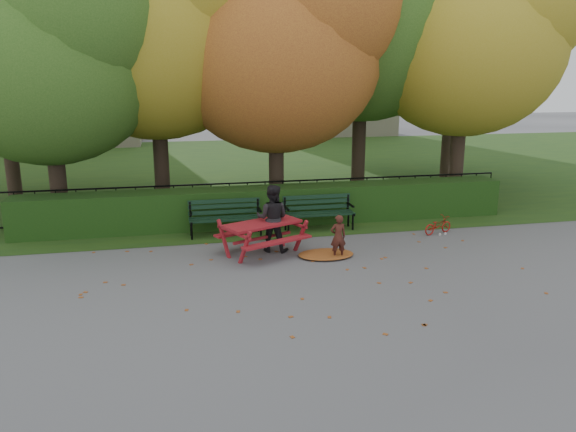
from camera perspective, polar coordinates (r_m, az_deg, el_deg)
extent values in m
plane|color=slate|center=(10.92, 2.66, -6.71)|extent=(90.00, 90.00, 0.00)
plane|color=#1C3B15|center=(24.31, -5.95, 4.82)|extent=(90.00, 90.00, 0.00)
cube|color=#C2B797|center=(36.58, -23.61, 18.62)|extent=(10.00, 7.00, 15.00)
cube|color=#C2B797|center=(39.39, 3.48, 17.11)|extent=(9.00, 6.00, 12.00)
cube|color=black|center=(14.98, -1.78, 1.05)|extent=(13.00, 0.90, 1.00)
cube|color=black|center=(15.84, -2.31, 0.20)|extent=(14.00, 0.04, 0.04)
cube|color=black|center=(15.65, -2.34, 3.48)|extent=(14.00, 0.04, 0.04)
cylinder|color=black|center=(15.98, -25.93, 0.45)|extent=(0.03, 0.03, 1.00)
cylinder|color=black|center=(15.52, -13.29, 1.13)|extent=(0.03, 0.03, 1.00)
cylinder|color=black|center=(15.75, -2.33, 1.69)|extent=(0.03, 0.03, 1.00)
cylinder|color=black|center=(16.53, 7.97, 2.15)|extent=(0.03, 0.03, 1.00)
cylinder|color=black|center=(18.03, 18.47, 2.55)|extent=(0.03, 0.03, 1.00)
cylinder|color=black|center=(16.10, -22.38, 3.86)|extent=(0.44, 0.44, 2.62)
ellipsoid|color=#2B5419|center=(15.90, -23.34, 13.87)|extent=(5.60, 5.60, 5.04)
sphere|color=#2B5419|center=(15.14, -20.48, 18.96)|extent=(4.20, 4.20, 4.20)
cylinder|color=black|center=(17.00, -12.77, 5.95)|extent=(0.44, 0.44, 3.15)
ellipsoid|color=olive|center=(16.89, -13.42, 17.36)|extent=(6.40, 6.40, 5.76)
cylinder|color=black|center=(16.55, -1.20, 5.46)|extent=(0.44, 0.44, 2.80)
ellipsoid|color=brown|center=(16.37, -1.25, 15.90)|extent=(6.00, 6.00, 5.40)
sphere|color=brown|center=(15.99, 3.23, 20.79)|extent=(4.50, 4.50, 4.50)
cylinder|color=black|center=(18.54, 7.20, 7.37)|extent=(0.44, 0.44, 3.50)
ellipsoid|color=#2B5419|center=(18.49, 7.58, 18.99)|extent=(6.80, 6.80, 6.12)
cylinder|color=black|center=(18.33, 16.79, 5.98)|extent=(0.44, 0.44, 2.97)
ellipsoid|color=olive|center=(18.19, 17.52, 15.97)|extent=(5.80, 5.80, 5.22)
cylinder|color=black|center=(20.06, -26.40, 6.28)|extent=(0.44, 0.44, 3.32)
cylinder|color=black|center=(22.66, 15.92, 7.70)|extent=(0.44, 0.44, 3.15)
ellipsoid|color=#2B5419|center=(22.57, 16.52, 16.24)|extent=(6.00, 6.00, 5.40)
sphere|color=#2B5419|center=(22.55, 20.21, 19.42)|extent=(4.50, 4.50, 4.50)
cube|color=black|center=(13.77, -6.27, -0.45)|extent=(1.80, 0.12, 0.04)
cube|color=black|center=(13.95, -6.35, -0.27)|extent=(1.80, 0.12, 0.04)
cube|color=black|center=(14.12, -6.43, -0.09)|extent=(1.80, 0.12, 0.04)
cube|color=black|center=(14.18, -6.48, 0.43)|extent=(1.80, 0.05, 0.10)
cube|color=black|center=(14.15, -6.50, 1.02)|extent=(1.80, 0.05, 0.10)
cube|color=black|center=(14.12, -6.51, 1.53)|extent=(1.80, 0.05, 0.10)
cube|color=black|center=(13.89, -9.83, -0.53)|extent=(0.05, 0.55, 0.06)
cube|color=black|center=(14.10, -9.92, 0.62)|extent=(0.05, 0.05, 0.41)
cylinder|color=black|center=(13.77, -9.76, -1.52)|extent=(0.05, 0.05, 0.44)
cylinder|color=black|center=(14.12, -9.83, -1.14)|extent=(0.05, 0.05, 0.44)
cube|color=black|center=(13.86, -9.87, 0.29)|extent=(0.05, 0.45, 0.04)
cube|color=black|center=(14.06, -2.90, -0.16)|extent=(0.05, 0.55, 0.06)
cube|color=black|center=(14.27, -3.09, 0.97)|extent=(0.05, 0.05, 0.41)
cylinder|color=black|center=(13.94, -2.77, -1.14)|extent=(0.05, 0.05, 0.44)
cylinder|color=black|center=(14.28, -3.01, -0.77)|extent=(0.05, 0.05, 0.44)
cube|color=black|center=(14.03, -2.93, 0.65)|extent=(0.05, 0.45, 0.04)
cube|color=black|center=(14.22, 3.39, 0.07)|extent=(1.80, 0.12, 0.04)
cube|color=black|center=(14.39, 3.19, 0.24)|extent=(1.80, 0.12, 0.04)
cube|color=black|center=(14.55, 3.00, 0.41)|extent=(1.80, 0.12, 0.04)
cube|color=black|center=(14.61, 2.92, 0.91)|extent=(1.80, 0.05, 0.10)
cube|color=black|center=(14.58, 2.92, 1.48)|extent=(1.80, 0.05, 0.10)
cube|color=black|center=(14.55, 2.93, 1.98)|extent=(1.80, 0.05, 0.10)
cube|color=black|center=(14.19, -0.11, -0.01)|extent=(0.05, 0.55, 0.06)
cube|color=black|center=(14.39, -0.34, 1.11)|extent=(0.05, 0.05, 0.41)
cylinder|color=black|center=(14.07, 0.04, -0.98)|extent=(0.05, 0.05, 0.44)
cylinder|color=black|center=(14.41, -0.27, -0.61)|extent=(0.05, 0.05, 0.44)
cube|color=black|center=(14.16, -0.13, 0.79)|extent=(0.05, 0.45, 0.04)
cube|color=black|center=(14.64, 6.40, 0.33)|extent=(0.05, 0.55, 0.06)
cube|color=black|center=(14.84, 6.09, 1.42)|extent=(0.05, 0.05, 0.41)
cylinder|color=black|center=(14.52, 6.61, -0.60)|extent=(0.05, 0.05, 0.44)
cylinder|color=black|center=(14.85, 6.16, -0.25)|extent=(0.05, 0.05, 0.44)
cube|color=black|center=(14.61, 6.40, 1.12)|extent=(0.05, 0.45, 0.04)
cube|color=maroon|center=(12.38, -2.62, -0.78)|extent=(1.85, 1.36, 0.06)
cube|color=maroon|center=(12.00, -1.07, -2.65)|extent=(1.65, 0.93, 0.05)
cube|color=maroon|center=(12.91, -4.04, -1.49)|extent=(1.65, 0.93, 0.05)
cube|color=maroon|center=(11.73, -4.41, -3.29)|extent=(0.26, 0.47, 0.83)
cube|color=maroon|center=(12.43, -6.54, -2.34)|extent=(0.26, 0.47, 0.83)
cube|color=maroon|center=(12.01, -5.53, -1.67)|extent=(0.59, 1.19, 0.06)
cube|color=maroon|center=(12.55, 1.29, -2.08)|extent=(0.26, 0.47, 0.83)
cube|color=maroon|center=(13.21, -1.01, -1.26)|extent=(0.26, 0.47, 0.83)
cube|color=maroon|center=(12.81, 0.11, -0.60)|extent=(0.59, 1.19, 0.06)
cube|color=maroon|center=(12.46, -2.61, -2.22)|extent=(1.40, 0.68, 0.06)
ellipsoid|color=#68300F|center=(12.43, 3.88, -3.90)|extent=(1.49, 1.31, 0.09)
imported|color=#431D15|center=(12.18, 5.12, -2.11)|extent=(0.36, 0.24, 0.98)
imported|color=black|center=(12.58, -1.62, -0.23)|extent=(0.91, 0.82, 1.53)
imported|color=#9C110E|center=(14.58, 14.99, -0.90)|extent=(0.91, 0.56, 0.45)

